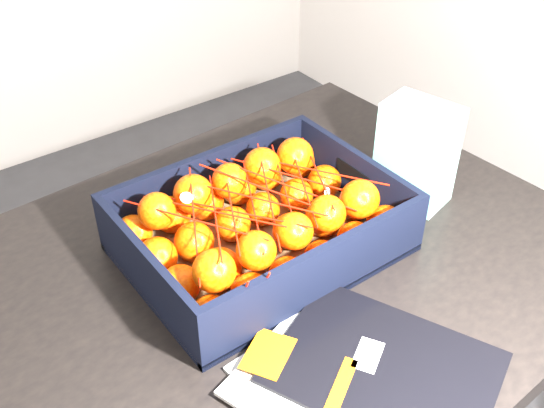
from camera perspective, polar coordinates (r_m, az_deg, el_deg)
table at (r=1.06m, az=-3.82°, el=-11.26°), size 1.24×0.86×0.75m
magazine_stack at (r=0.87m, az=8.05°, el=-15.43°), size 0.35×0.34×0.02m
produce_crate at (r=1.04m, az=-0.99°, el=-2.63°), size 0.42×0.31×0.11m
clementine_heap at (r=1.02m, az=-1.14°, el=-1.47°), size 0.40×0.29×0.11m
mesh_net at (r=0.98m, az=-1.15°, el=0.33°), size 0.35×0.28×0.09m
retail_carton at (r=1.14m, az=12.61°, el=4.38°), size 0.11×0.14×0.18m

